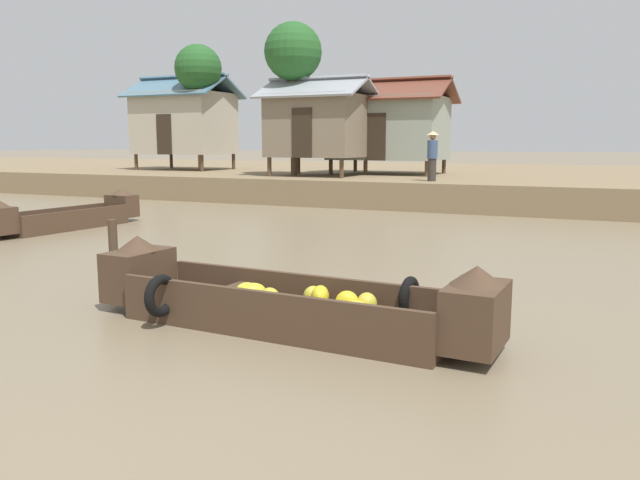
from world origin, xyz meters
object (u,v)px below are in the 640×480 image
Objects in this scene: palm_tree_mid at (198,70)px; vendor_person at (432,153)px; banana_boat at (285,301)px; cargo_boat_upstream at (66,216)px; stilt_house_mid_right at (389,127)px; stilt_house_mid_left at (318,124)px; mooring_post at (114,252)px; stilt_house_left at (184,122)px; palm_tree_near at (293,53)px.

palm_tree_mid is 12.40m from vendor_person.
banana_boat reaches higher than cargo_boat_upstream.
banana_boat is 1.16× the size of cargo_boat_upstream.
vendor_person is (2.88, -4.08, -0.98)m from stilt_house_mid_right.
stilt_house_mid_left reaches higher than mooring_post.
mooring_post is (5.59, -4.41, 0.17)m from cargo_boat_upstream.
cargo_boat_upstream is at bearing -102.46° from stilt_house_mid_left.
stilt_house_left is at bearing 162.56° from vendor_person.
palm_tree_mid reaches higher than mooring_post.
palm_tree_mid is at bearing -173.78° from stilt_house_mid_right.
stilt_house_mid_left is (2.32, 10.48, 2.55)m from cargo_boat_upstream.
stilt_house_mid_left is at bearing -12.92° from palm_tree_mid.
stilt_house_mid_right is at bearing 94.08° from mooring_post.
stilt_house_left is 10.12m from stilt_house_mid_right.
stilt_house_mid_right reaches higher than banana_boat.
stilt_house_left reaches higher than cargo_boat_upstream.
cargo_boat_upstream is 11.52m from vendor_person.
palm_tree_mid reaches higher than cargo_boat_upstream.
palm_tree_near reaches higher than stilt_house_left.
banana_boat is 10.70m from cargo_boat_upstream.
palm_tree_mid is (-8.58, -0.94, 2.56)m from stilt_house_mid_right.
palm_tree_mid is at bearing -31.50° from stilt_house_left.
mooring_post is at bearing -97.07° from vendor_person.
stilt_house_mid_left is at bearing -16.80° from stilt_house_left.
stilt_house_left reaches higher than vendor_person.
palm_tree_near is (-7.87, 15.85, 5.25)m from banana_boat.
cargo_boat_upstream is 0.92× the size of stilt_house_left.
palm_tree_near reaches higher than cargo_boat_upstream.
palm_tree_mid is at bearing 109.44° from cargo_boat_upstream.
palm_tree_mid is 3.36× the size of vendor_person.
palm_tree_near reaches higher than palm_tree_mid.
mooring_post is (1.23, -17.33, -2.32)m from stilt_house_mid_right.
stilt_house_mid_left reaches higher than vendor_person.
stilt_house_left is at bearing 163.20° from stilt_house_mid_left.
stilt_house_left is 1.18× the size of stilt_house_mid_left.
stilt_house_mid_left is 0.80× the size of stilt_house_mid_right.
vendor_person is at bearing -18.48° from stilt_house_mid_left.
palm_tree_mid is 19.72m from mooring_post.
vendor_person is at bearing -14.37° from palm_tree_near.
stilt_house_left is at bearing 123.22° from mooring_post.
vendor_person is (12.99, -4.08, -1.30)m from stilt_house_left.
banana_boat is 23.88m from stilt_house_left.
palm_tree_near is at bearing -19.94° from stilt_house_left.
stilt_house_mid_left is 4.05× the size of mooring_post.
mooring_post is at bearing -59.08° from palm_tree_mid.
banana_boat is 22.60m from palm_tree_mid.
vendor_person reaches higher than cargo_boat_upstream.
stilt_house_left is 20.88m from mooring_post.
vendor_person is at bearing -17.44° from stilt_house_left.
stilt_house_mid_right is 3.05× the size of vendor_person.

